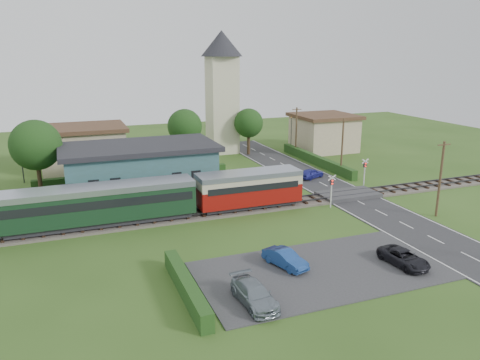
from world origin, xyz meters
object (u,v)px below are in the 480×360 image
object	(u,v)px
car_park_silver	(254,294)
car_park_dark	(404,258)
car_on_road	(311,173)
pedestrian_far	(101,205)
station_building	(140,169)
church_tower	(222,83)
pedestrian_near	(222,189)
house_east	(324,132)
car_park_blue	(285,258)
crossing_signal_far	(365,169)
equipment_hut	(61,201)
train	(61,208)
crossing_signal_near	(332,186)
house_west	(83,147)

from	to	relation	value
car_park_silver	car_park_dark	xyz separation A→B (m)	(11.89, 1.12, -0.07)
car_on_road	pedestrian_far	xyz separation A→B (m)	(-24.61, -5.35, 0.62)
station_building	church_tower	distance (m)	23.89
car_park_silver	pedestrian_near	distance (m)	20.30
house_east	car_on_road	size ratio (longest dim) A/B	2.52
station_building	house_east	distance (m)	32.70
house_east	car_park_silver	xyz separation A→B (m)	(-27.50, -38.50, -2.09)
car_park_blue	pedestrian_far	distance (m)	18.71
car_on_road	car_park_silver	size ratio (longest dim) A/B	0.81
station_building	pedestrian_near	world-z (taller)	station_building
crossing_signal_far	pedestrian_near	world-z (taller)	crossing_signal_far
equipment_hut	church_tower	xyz separation A→B (m)	(23.00, 22.80, 8.48)
church_tower	pedestrian_near	world-z (taller)	church_tower
equipment_hut	house_east	xyz separation A→B (m)	(38.00, 18.80, 1.05)
train	station_building	bearing A→B (deg)	48.39
equipment_hut	car_park_silver	distance (m)	22.35
church_tower	pedestrian_near	bearing A→B (deg)	-108.90
church_tower	car_on_road	size ratio (longest dim) A/B	5.04
station_building	car_park_dark	size ratio (longest dim) A/B	4.04
car_park_dark	house_east	bearing A→B (deg)	62.33
train	car_park_blue	bearing A→B (deg)	-41.09
car_on_road	pedestrian_near	size ratio (longest dim) A/B	1.96
car_park_blue	crossing_signal_far	bearing A→B (deg)	23.27
train	house_east	distance (m)	43.90
car_on_road	car_park_silver	xyz separation A→B (m)	(-17.48, -24.30, 0.06)
station_building	car_park_dark	distance (m)	28.38
station_building	crossing_signal_near	xyz separation A→B (m)	(16.40, -11.40, -0.55)
car_park_silver	house_west	bearing A→B (deg)	97.48
station_building	car_park_dark	bearing A→B (deg)	-59.45
car_park_silver	pedestrian_far	xyz separation A→B (m)	(-7.13, 18.95, 0.57)
equipment_hut	car_park_blue	world-z (taller)	equipment_hut
house_east	crossing_signal_near	xyz separation A→B (m)	(-13.60, -24.41, -0.66)
train	house_east	bearing A→B (deg)	30.08
house_west	house_east	bearing A→B (deg)	-1.64
equipment_hut	pedestrian_near	xyz separation A→B (m)	(15.21, 0.04, -0.40)
house_west	pedestrian_near	xyz separation A→B (m)	(12.21, -19.76, -1.45)
equipment_hut	pedestrian_near	bearing A→B (deg)	0.14
crossing_signal_near	car_park_silver	xyz separation A→B (m)	(-13.90, -14.09, -1.44)
crossing_signal_near	crossing_signal_far	world-z (taller)	same
train	pedestrian_far	size ratio (longest dim) A/B	26.37
pedestrian_near	car_on_road	bearing A→B (deg)	-159.95
station_building	car_park_blue	xyz separation A→B (m)	(6.46, -21.59, -2.02)
house_west	station_building	bearing A→B (deg)	-70.35
car_park_silver	pedestrian_near	xyz separation A→B (m)	(4.71, 19.74, 0.64)
car_on_road	church_tower	bearing A→B (deg)	-7.70
car_park_dark	car_park_blue	bearing A→B (deg)	155.67
crossing_signal_far	car_park_dark	world-z (taller)	crossing_signal_far
station_building	car_park_dark	world-z (taller)	station_building
station_building	church_tower	bearing A→B (deg)	48.59
car_on_road	car_park_blue	world-z (taller)	car_park_blue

